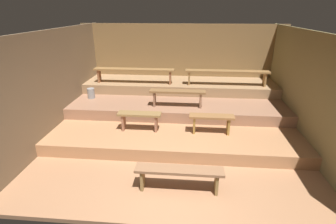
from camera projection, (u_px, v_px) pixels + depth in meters
The scene contains 14 objects.
ground at pixel (176, 135), 6.64m from camera, with size 6.73×6.13×0.08m, color #A3714F.
wall_back at pixel (181, 64), 8.62m from camera, with size 6.73×0.06×2.57m, color olive.
wall_left at pixel (58, 83), 6.38m from camera, with size 0.06×6.13×2.57m, color #796348.
wall_right at pixel (305, 89), 5.89m from camera, with size 0.06×6.13×2.57m, color olive.
platform_lower at pixel (177, 119), 7.15m from camera, with size 5.93×4.06×0.29m, color #AE7950.
platform_middle at pixel (179, 101), 7.68m from camera, with size 5.93×2.69×0.29m, color #996C51.
platform_upper at pixel (180, 86), 8.16m from camera, with size 5.93×1.40×0.29m, color #9D7953.
bench_floor_center at pixel (179, 173), 4.43m from camera, with size 1.55×0.28×0.45m.
bench_lower_left at pixel (140, 117), 6.03m from camera, with size 1.03×0.28×0.45m.
bench_lower_right at pixel (211, 120), 5.89m from camera, with size 1.03×0.28×0.45m.
bench_middle_center at pixel (177, 94), 6.69m from camera, with size 1.47×0.28×0.45m.
bench_upper_left at pixel (134, 71), 7.78m from camera, with size 2.47×0.28×0.45m.
bench_upper_right at pixel (227, 73), 7.54m from camera, with size 2.47×0.28×0.45m.
pail_middle at pixel (91, 93), 7.41m from camera, with size 0.21×0.21×0.29m, color gray.
Camera 1 is at (0.32, -3.25, 3.02)m, focal length 27.19 mm.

